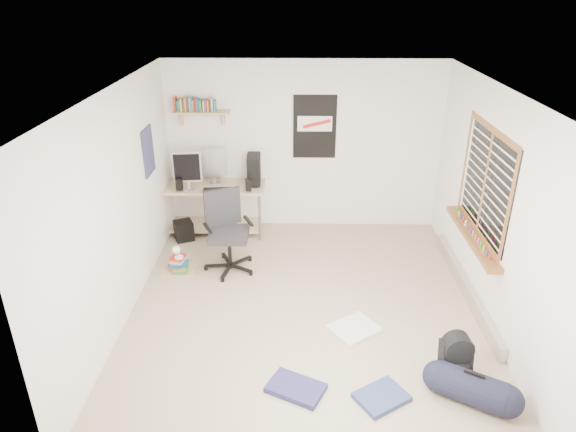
{
  "coord_description": "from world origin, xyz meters",
  "views": [
    {
      "loc": [
        -0.1,
        -5.0,
        3.47
      ],
      "look_at": [
        -0.2,
        0.26,
        1.04
      ],
      "focal_mm": 32.0,
      "sensor_mm": 36.0,
      "label": 1
    }
  ],
  "objects_px": {
    "desk": "(208,208)",
    "duffel_bag": "(472,389)",
    "backpack": "(455,360)",
    "office_chair": "(229,236)",
    "book_stack": "(178,261)"
  },
  "relations": [
    {
      "from": "desk",
      "to": "duffel_bag",
      "type": "height_order",
      "value": "desk"
    },
    {
      "from": "backpack",
      "to": "desk",
      "type": "bearing_deg",
      "value": 129.5
    },
    {
      "from": "desk",
      "to": "duffel_bag",
      "type": "bearing_deg",
      "value": -45.54
    },
    {
      "from": "office_chair",
      "to": "book_stack",
      "type": "height_order",
      "value": "office_chair"
    },
    {
      "from": "backpack",
      "to": "duffel_bag",
      "type": "xyz_separation_m",
      "value": [
        0.07,
        -0.32,
        -0.06
      ]
    },
    {
      "from": "desk",
      "to": "backpack",
      "type": "distance_m",
      "value": 4.24
    },
    {
      "from": "desk",
      "to": "book_stack",
      "type": "xyz_separation_m",
      "value": [
        -0.21,
        -1.21,
        -0.22
      ]
    },
    {
      "from": "desk",
      "to": "book_stack",
      "type": "height_order",
      "value": "desk"
    },
    {
      "from": "office_chair",
      "to": "backpack",
      "type": "xyz_separation_m",
      "value": [
        2.38,
        -1.99,
        -0.29
      ]
    },
    {
      "from": "backpack",
      "to": "book_stack",
      "type": "xyz_separation_m",
      "value": [
        -3.05,
        1.93,
        -0.05
      ]
    },
    {
      "from": "desk",
      "to": "backpack",
      "type": "bearing_deg",
      "value": -43.47
    },
    {
      "from": "desk",
      "to": "backpack",
      "type": "height_order",
      "value": "desk"
    },
    {
      "from": "duffel_bag",
      "to": "office_chair",
      "type": "bearing_deg",
      "value": 166.61
    },
    {
      "from": "book_stack",
      "to": "backpack",
      "type": "bearing_deg",
      "value": -32.27
    },
    {
      "from": "duffel_bag",
      "to": "desk",
      "type": "bearing_deg",
      "value": 160.03
    }
  ]
}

